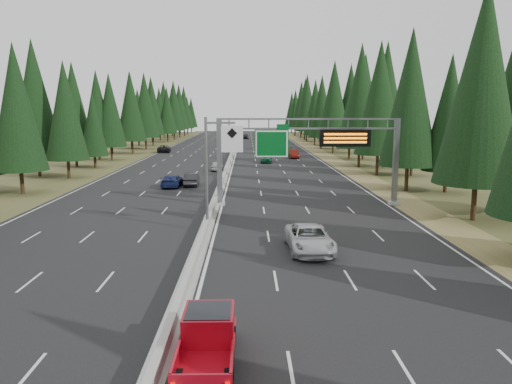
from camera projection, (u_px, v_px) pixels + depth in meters
road at (231, 159)px, 89.59m from camera, size 32.00×260.00×0.08m
shoulder_right at (330, 159)px, 89.90m from camera, size 3.60×260.00×0.06m
shoulder_left at (132, 159)px, 89.28m from camera, size 3.60×260.00×0.06m
median_barrier at (231, 157)px, 89.53m from camera, size 0.70×260.00×0.85m
sign_gantry at (315, 148)px, 44.37m from camera, size 16.75×0.98×7.80m
hov_sign_pole at (215, 166)px, 34.53m from camera, size 2.80×0.50×8.00m
tree_row_right at (359, 104)px, 84.10m from camera, size 12.12×241.98×18.88m
tree_row_left at (96, 106)px, 81.70m from camera, size 11.91×245.08×18.96m
silver_minivan at (309, 239)px, 30.14m from camera, size 2.80×5.69×1.55m
red_pickup at (208, 335)px, 16.82m from camera, size 1.80×5.05×1.65m
car_ahead_green at (266, 158)px, 82.43m from camera, size 2.05×4.54×1.51m
car_ahead_dkred at (293, 154)px, 90.38m from camera, size 2.11×4.88×1.56m
car_ahead_dkgrey at (289, 152)px, 93.97m from camera, size 2.13×5.19×1.50m
car_ahead_white at (270, 139)px, 137.75m from camera, size 3.05×6.00×1.63m
car_ahead_far at (246, 136)px, 156.04m from camera, size 1.88×4.58×1.55m
car_onc_near at (192, 179)px, 56.87m from camera, size 1.68×4.46×1.45m
car_onc_blue at (173, 181)px, 55.86m from camera, size 2.26×4.99×1.42m
car_onc_white at (217, 166)px, 71.36m from camera, size 1.67×4.01×1.36m
car_onc_far at (164, 149)px, 103.79m from camera, size 3.02×5.71×1.53m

